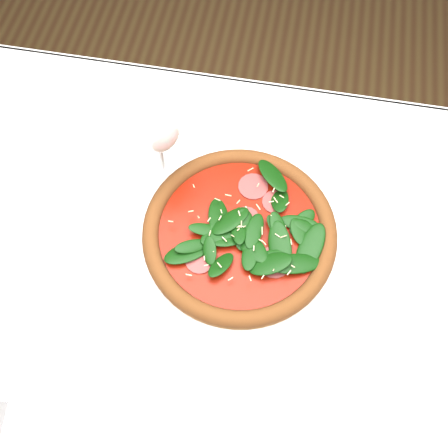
# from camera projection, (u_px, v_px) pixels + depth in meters

# --- Properties ---
(ground) EXTENTS (6.00, 6.00, 0.00)m
(ground) POSITION_uv_depth(u_px,v_px,m) (235.00, 361.00, 1.48)
(ground) COLOR brown
(ground) RESTS_ON ground
(dining_table) EXTENTS (1.21, 0.81, 0.75)m
(dining_table) POSITION_uv_depth(u_px,v_px,m) (242.00, 293.00, 0.90)
(dining_table) COLOR white
(dining_table) RESTS_ON ground
(plate) EXTENTS (0.37, 0.37, 0.02)m
(plate) POSITION_uv_depth(u_px,v_px,m) (239.00, 236.00, 0.83)
(plate) COLOR white
(plate) RESTS_ON dining_table
(pizza) EXTENTS (0.36, 0.36, 0.04)m
(pizza) POSITION_uv_depth(u_px,v_px,m) (240.00, 231.00, 0.81)
(pizza) COLOR #A16626
(pizza) RESTS_ON plate
(wine_glass) EXTENTS (0.08, 0.08, 0.20)m
(wine_glass) POSITION_uv_depth(u_px,v_px,m) (155.00, 125.00, 0.76)
(wine_glass) COLOR white
(wine_glass) RESTS_ON dining_table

